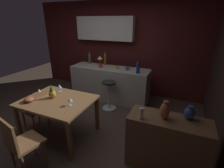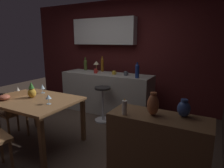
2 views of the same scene
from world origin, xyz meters
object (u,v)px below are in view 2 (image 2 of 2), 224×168
Objects in this scene: dining_table at (37,105)px; fruit_bowl at (4,97)px; cup_red at (96,71)px; sideboard_cabinet at (158,150)px; wine_glass_center at (18,90)px; bar_stool at (103,103)px; wine_bottle_olive at (85,64)px; counter_lamp at (96,63)px; chair_near_window at (14,111)px; wine_glass_right at (42,87)px; pillar_candle_tall at (124,107)px; pineapple_centerpiece at (32,91)px; cup_slate at (126,73)px; vase_ceramic_blue at (184,108)px; wine_glass_left at (48,97)px; wine_bottle_cobalt at (137,70)px; wine_bottle_amber at (102,64)px; cup_mustard at (114,73)px; vase_copper at (153,104)px.

fruit_bowl reaches higher than dining_table.
fruit_bowl is 1.46× the size of cup_red.
wine_glass_center reaches higher than sideboard_cabinet.
wine_bottle_olive reaches higher than bar_stool.
cup_red is (0.39, 1.71, 0.10)m from wine_glass_center.
wine_bottle_olive is 1.29× the size of counter_lamp.
chair_near_window is 3.35× the size of counter_lamp.
wine_glass_right is 0.47× the size of wine_bottle_olive.
bar_stool is at bearing -37.78° from wine_bottle_olive.
chair_near_window is 4.50× the size of pillar_candle_tall.
pineapple_centerpiece is at bearing 11.91° from wine_glass_center.
wine_bottle_olive reaches higher than counter_lamp.
vase_ceramic_blue is (1.42, -1.61, -0.03)m from cup_slate.
wine_bottle_cobalt is at bearing 67.97° from wine_glass_left.
counter_lamp is at bearing -6.40° from wine_bottle_olive.
wine_bottle_amber reaches higher than vase_ceramic_blue.
bar_stool is 0.74m from cup_mustard.
chair_near_window is 3.20× the size of vase_copper.
vase_ceramic_blue is (2.54, 0.40, 0.13)m from fruit_bowl.
sideboard_cabinet is at bearing -60.77° from wine_bottle_cobalt.
wine_glass_left is at bearing -3.97° from wine_glass_center.
pillar_candle_tall is at bearing -155.80° from vase_copper.
dining_table is at bearing 168.60° from wine_glass_left.
bar_stool is 1.36m from wine_bottle_olive.
sideboard_cabinet is 3.03× the size of wine_bottle_amber.
wine_bottle_olive is 0.97m from cup_mustard.
wine_bottle_amber is 3.14× the size of cup_red.
wine_bottle_cobalt reaches higher than sideboard_cabinet.
dining_table is 1.86m from vase_copper.
pillar_candle_tall is at bearing -159.38° from sideboard_cabinet.
wine_glass_left is 1.81m from vase_ceramic_blue.
vase_ceramic_blue is at bearing 21.33° from vase_copper.
wine_bottle_cobalt is (1.53, -0.37, 0.01)m from wine_bottle_olive.
wine_bottle_cobalt reaches higher than wine_glass_center.
chair_near_window is at bearing -159.19° from wine_glass_center.
vase_copper reaches higher than pillar_candle_tall.
chair_near_window is 0.92m from wine_glass_left.
wine_bottle_cobalt is 1.60× the size of vase_ceramic_blue.
bar_stool is (0.44, 1.26, -0.27)m from dining_table.
wine_bottle_cobalt is 2.71× the size of cup_red.
cup_slate reaches higher than dining_table.
wine_glass_left reaches higher than dining_table.
wine_glass_right is 0.81× the size of pillar_candle_tall.
wine_bottle_olive reaches higher than wine_glass_center.
wine_bottle_olive is at bearing 112.37° from wine_glass_left.
wine_glass_right is (0.30, 0.37, 0.37)m from chair_near_window.
wine_bottle_cobalt is (1.23, 1.30, 0.20)m from wine_glass_right.
fruit_bowl is (-0.20, -0.57, -0.07)m from wine_glass_right.
dining_table is at bearing 176.34° from pillar_candle_tall.
sideboard_cabinet is at bearing 5.85° from vase_copper.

